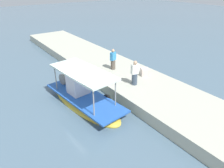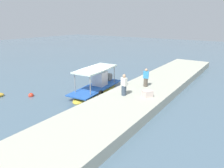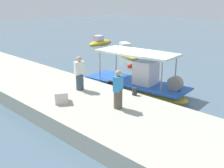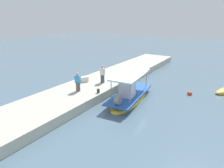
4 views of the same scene
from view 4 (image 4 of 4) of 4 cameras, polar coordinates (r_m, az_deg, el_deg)
name	(u,v)px [view 4 (image 4 of 4)]	position (r m, az deg, el deg)	size (l,w,h in m)	color
ground_plane	(130,99)	(17.29, 5.45, -4.31)	(120.00, 120.00, 0.00)	slate
dock_quay	(94,86)	(19.23, -5.39, -0.70)	(36.00, 4.64, 0.74)	#B8B8A5
main_fishing_boat	(129,96)	(16.84, 5.15, -3.47)	(6.64, 2.74, 2.69)	gold
fisherman_near_bollard	(102,75)	(18.93, -2.84, 2.70)	(0.47, 0.54, 1.72)	#394757
fisherman_by_crate	(78,83)	(16.93, -10.03, 0.36)	(0.46, 0.52, 1.66)	brown
mooring_bollard	(98,91)	(16.45, -4.07, -2.05)	(0.24, 0.24, 0.36)	#2D2D33
cargo_crate	(84,79)	(19.53, -8.16, 1.43)	(0.72, 0.58, 0.51)	beige
marker_buoy	(190,94)	(19.44, 21.92, -2.69)	(0.45, 0.45, 0.45)	red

